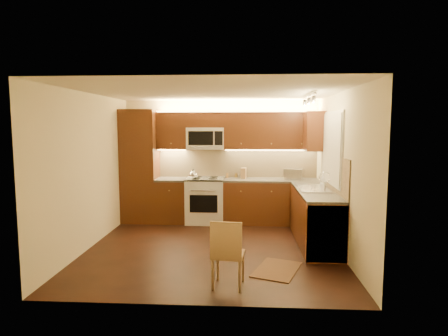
# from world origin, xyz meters

# --- Properties ---
(floor) EXTENTS (4.00, 4.00, 0.01)m
(floor) POSITION_xyz_m (0.00, 0.00, 0.00)
(floor) COLOR black
(floor) RESTS_ON ground
(ceiling) EXTENTS (4.00, 4.00, 0.01)m
(ceiling) POSITION_xyz_m (0.00, 0.00, 2.50)
(ceiling) COLOR beige
(ceiling) RESTS_ON ground
(wall_back) EXTENTS (4.00, 0.01, 2.50)m
(wall_back) POSITION_xyz_m (0.00, 2.00, 1.25)
(wall_back) COLOR beige
(wall_back) RESTS_ON ground
(wall_front) EXTENTS (4.00, 0.01, 2.50)m
(wall_front) POSITION_xyz_m (0.00, -2.00, 1.25)
(wall_front) COLOR beige
(wall_front) RESTS_ON ground
(wall_left) EXTENTS (0.01, 4.00, 2.50)m
(wall_left) POSITION_xyz_m (-2.00, 0.00, 1.25)
(wall_left) COLOR beige
(wall_left) RESTS_ON ground
(wall_right) EXTENTS (0.01, 4.00, 2.50)m
(wall_right) POSITION_xyz_m (2.00, 0.00, 1.25)
(wall_right) COLOR beige
(wall_right) RESTS_ON ground
(pantry) EXTENTS (0.70, 0.60, 2.30)m
(pantry) POSITION_xyz_m (-1.65, 1.70, 1.15)
(pantry) COLOR #471C0F
(pantry) RESTS_ON floor
(base_cab_back_left) EXTENTS (0.62, 0.60, 0.86)m
(base_cab_back_left) POSITION_xyz_m (-0.99, 1.70, 0.43)
(base_cab_back_left) COLOR #471C0F
(base_cab_back_left) RESTS_ON floor
(counter_back_left) EXTENTS (0.62, 0.60, 0.04)m
(counter_back_left) POSITION_xyz_m (-0.99, 1.70, 0.88)
(counter_back_left) COLOR #353331
(counter_back_left) RESTS_ON base_cab_back_left
(base_cab_back_right) EXTENTS (1.92, 0.60, 0.86)m
(base_cab_back_right) POSITION_xyz_m (1.04, 1.70, 0.43)
(base_cab_back_right) COLOR #471C0F
(base_cab_back_right) RESTS_ON floor
(counter_back_right) EXTENTS (1.92, 0.60, 0.04)m
(counter_back_right) POSITION_xyz_m (1.04, 1.70, 0.88)
(counter_back_right) COLOR #353331
(counter_back_right) RESTS_ON base_cab_back_right
(base_cab_right) EXTENTS (0.60, 2.00, 0.86)m
(base_cab_right) POSITION_xyz_m (1.70, 0.40, 0.43)
(base_cab_right) COLOR #471C0F
(base_cab_right) RESTS_ON floor
(counter_right) EXTENTS (0.60, 2.00, 0.04)m
(counter_right) POSITION_xyz_m (1.70, 0.40, 0.88)
(counter_right) COLOR #353331
(counter_right) RESTS_ON base_cab_right
(dishwasher) EXTENTS (0.58, 0.60, 0.84)m
(dishwasher) POSITION_xyz_m (1.70, -0.30, 0.43)
(dishwasher) COLOR silver
(dishwasher) RESTS_ON floor
(backsplash_back) EXTENTS (3.30, 0.02, 0.60)m
(backsplash_back) POSITION_xyz_m (0.35, 1.99, 1.20)
(backsplash_back) COLOR tan
(backsplash_back) RESTS_ON wall_back
(backsplash_right) EXTENTS (0.02, 2.00, 0.60)m
(backsplash_right) POSITION_xyz_m (1.99, 0.40, 1.20)
(backsplash_right) COLOR tan
(backsplash_right) RESTS_ON wall_right
(upper_cab_back_left) EXTENTS (0.62, 0.35, 0.75)m
(upper_cab_back_left) POSITION_xyz_m (-0.99, 1.82, 1.88)
(upper_cab_back_left) COLOR #471C0F
(upper_cab_back_left) RESTS_ON wall_back
(upper_cab_back_right) EXTENTS (1.92, 0.35, 0.75)m
(upper_cab_back_right) POSITION_xyz_m (1.04, 1.82, 1.88)
(upper_cab_back_right) COLOR #471C0F
(upper_cab_back_right) RESTS_ON wall_back
(upper_cab_bridge) EXTENTS (0.76, 0.35, 0.31)m
(upper_cab_bridge) POSITION_xyz_m (-0.30, 1.82, 2.09)
(upper_cab_bridge) COLOR #471C0F
(upper_cab_bridge) RESTS_ON wall_back
(upper_cab_right_corner) EXTENTS (0.35, 0.50, 0.75)m
(upper_cab_right_corner) POSITION_xyz_m (1.82, 1.40, 1.88)
(upper_cab_right_corner) COLOR #471C0F
(upper_cab_right_corner) RESTS_ON wall_right
(stove) EXTENTS (0.76, 0.65, 0.92)m
(stove) POSITION_xyz_m (-0.30, 1.68, 0.46)
(stove) COLOR silver
(stove) RESTS_ON floor
(microwave) EXTENTS (0.76, 0.38, 0.44)m
(microwave) POSITION_xyz_m (-0.30, 1.81, 1.72)
(microwave) COLOR silver
(microwave) RESTS_ON wall_back
(window_frame) EXTENTS (0.03, 1.44, 1.24)m
(window_frame) POSITION_xyz_m (1.99, 0.55, 1.60)
(window_frame) COLOR silver
(window_frame) RESTS_ON wall_right
(window_blinds) EXTENTS (0.02, 1.36, 1.16)m
(window_blinds) POSITION_xyz_m (1.97, 0.55, 1.60)
(window_blinds) COLOR silver
(window_blinds) RESTS_ON wall_right
(sink) EXTENTS (0.52, 0.86, 0.15)m
(sink) POSITION_xyz_m (1.70, 0.55, 0.98)
(sink) COLOR silver
(sink) RESTS_ON counter_right
(faucet) EXTENTS (0.20, 0.04, 0.30)m
(faucet) POSITION_xyz_m (1.88, 0.55, 1.05)
(faucet) COLOR silver
(faucet) RESTS_ON counter_right
(track_light_bar) EXTENTS (0.04, 1.20, 0.03)m
(track_light_bar) POSITION_xyz_m (1.55, 0.40, 2.46)
(track_light_bar) COLOR silver
(track_light_bar) RESTS_ON ceiling
(kettle) EXTENTS (0.21, 0.21, 0.21)m
(kettle) POSITION_xyz_m (-0.52, 1.51, 1.02)
(kettle) COLOR silver
(kettle) RESTS_ON stove
(toaster_oven) EXTENTS (0.44, 0.38, 0.22)m
(toaster_oven) POSITION_xyz_m (1.50, 1.71, 1.01)
(toaster_oven) COLOR silver
(toaster_oven) RESTS_ON counter_back_right
(knife_block) EXTENTS (0.12, 0.17, 0.22)m
(knife_block) POSITION_xyz_m (0.48, 1.81, 1.01)
(knife_block) COLOR #906241
(knife_block) RESTS_ON counter_back_right
(spice_jar_a) EXTENTS (0.05, 0.05, 0.08)m
(spice_jar_a) POSITION_xyz_m (0.39, 1.94, 0.94)
(spice_jar_a) COLOR silver
(spice_jar_a) RESTS_ON counter_back_right
(spice_jar_b) EXTENTS (0.05, 0.05, 0.09)m
(spice_jar_b) POSITION_xyz_m (0.32, 1.94, 0.94)
(spice_jar_b) COLOR brown
(spice_jar_b) RESTS_ON counter_back_right
(spice_jar_c) EXTENTS (0.06, 0.06, 0.09)m
(spice_jar_c) POSITION_xyz_m (0.37, 1.94, 0.94)
(spice_jar_c) COLOR silver
(spice_jar_c) RESTS_ON counter_back_right
(spice_jar_d) EXTENTS (0.06, 0.06, 0.10)m
(spice_jar_d) POSITION_xyz_m (0.14, 1.86, 0.95)
(spice_jar_d) COLOR olive
(spice_jar_d) RESTS_ON counter_back_right
(soap_bottle) EXTENTS (0.10, 0.10, 0.20)m
(soap_bottle) POSITION_xyz_m (1.94, 1.02, 1.00)
(soap_bottle) COLOR white
(soap_bottle) RESTS_ON counter_right
(rug) EXTENTS (0.78, 0.93, 0.01)m
(rug) POSITION_xyz_m (0.97, -0.90, 0.01)
(rug) COLOR black
(rug) RESTS_ON floor
(dining_chair) EXTENTS (0.42, 0.42, 0.86)m
(dining_chair) POSITION_xyz_m (0.32, -1.47, 0.43)
(dining_chair) COLOR #906241
(dining_chair) RESTS_ON floor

